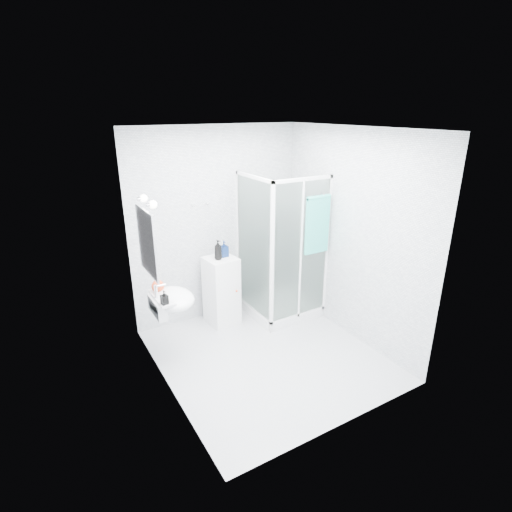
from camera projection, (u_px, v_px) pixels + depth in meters
room at (268, 254)px, 4.33m from camera, size 2.40×2.60×2.60m
shower_enclosure at (279, 286)px, 5.57m from camera, size 0.90×0.95×2.00m
wall_basin at (171, 300)px, 4.40m from camera, size 0.46×0.56×0.35m
mirror at (147, 242)px, 4.06m from camera, size 0.02×0.60×0.70m
vanity_lights at (148, 201)px, 3.94m from camera, size 0.10×0.40×0.08m
wall_hooks at (200, 205)px, 5.12m from camera, size 0.23×0.06×0.03m
storage_cabinet at (222, 291)px, 5.38m from camera, size 0.42×0.43×0.94m
hand_towel at (317, 223)px, 5.04m from camera, size 0.35×0.05×0.75m
shampoo_bottle_a at (218, 250)px, 5.14m from camera, size 0.13×0.13×0.26m
shampoo_bottle_b at (224, 249)px, 5.25m from camera, size 0.10×0.10×0.21m
soap_dispenser_orange at (158, 284)px, 4.43m from camera, size 0.15×0.15×0.18m
soap_dispenser_black at (164, 298)px, 4.14m from camera, size 0.08×0.08×0.15m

